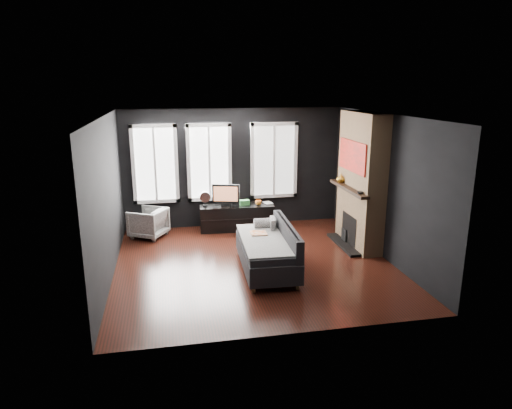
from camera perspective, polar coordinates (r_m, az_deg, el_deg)
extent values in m
plane|color=black|center=(8.51, -0.27, -7.39)|extent=(5.00, 5.00, 0.00)
plane|color=white|center=(7.89, -0.30, 11.06)|extent=(5.00, 5.00, 0.00)
cube|color=black|center=(10.51, -2.87, 4.58)|extent=(5.00, 0.02, 2.70)
cube|color=black|center=(8.02, -18.10, 0.60)|extent=(0.02, 5.00, 2.70)
cube|color=black|center=(8.90, 15.73, 2.15)|extent=(0.02, 5.00, 2.70)
cube|color=gray|center=(8.62, 2.08, -2.83)|extent=(0.14, 0.36, 0.35)
imported|color=silver|center=(10.12, -13.33, -2.06)|extent=(0.88, 0.90, 0.70)
imported|color=orange|center=(10.28, 0.30, 0.31)|extent=(0.15, 0.12, 0.14)
imported|color=tan|center=(10.39, 1.00, 0.77)|extent=(0.18, 0.06, 0.24)
cube|color=#33803C|center=(10.29, -1.44, 0.26)|extent=(0.23, 0.16, 0.12)
imported|color=gold|center=(9.66, 10.56, 3.25)|extent=(0.23, 0.24, 0.18)
cylinder|color=black|center=(8.78, 12.92, 1.48)|extent=(0.12, 0.12, 0.04)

